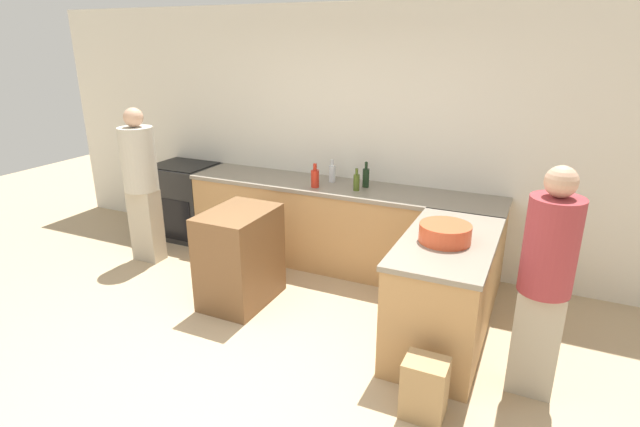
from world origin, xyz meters
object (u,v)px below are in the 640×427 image
range_oven (186,201)px  paper_bag (425,388)px  olive_oil_bottle (356,182)px  hot_sauce_bottle (315,178)px  island_table (240,257)px  mixing_bowl (445,233)px  vinegar_bottle_clear (332,173)px  wine_bottle_dark (366,177)px  person_by_range (141,181)px  person_at_peninsula (545,277)px

range_oven → paper_bag: range_oven is taller
olive_oil_bottle → hot_sauce_bottle: size_ratio=0.91×
island_table → mixing_bowl: size_ratio=2.29×
paper_bag → island_table: bearing=157.7°
vinegar_bottle_clear → paper_bag: (1.54, -2.00, -0.79)m
range_oven → wine_bottle_dark: size_ratio=3.44×
island_table → mixing_bowl: 1.90m
range_oven → wine_bottle_dark: wine_bottle_dark is taller
olive_oil_bottle → person_by_range: (-2.21, -0.67, -0.08)m
island_table → paper_bag: (1.93, -0.79, -0.24)m
island_table → olive_oil_bottle: size_ratio=3.93×
mixing_bowl → olive_oil_bottle: (-1.09, 0.98, 0.02)m
range_oven → mixing_bowl: 3.57m
person_by_range → person_at_peninsula: (4.01, -0.59, -0.03)m
vinegar_bottle_clear → person_at_peninsula: (2.15, -1.44, -0.12)m
person_by_range → island_table: bearing=-13.6°
hot_sauce_bottle → mixing_bowl: bearing=-30.8°
hot_sauce_bottle → olive_oil_bottle: bearing=9.8°
mixing_bowl → paper_bag: 1.14m
island_table → person_at_peninsula: 2.59m
mixing_bowl → hot_sauce_bottle: 1.76m
mixing_bowl → person_by_range: person_by_range is taller
mixing_bowl → hot_sauce_bottle: (-1.51, 0.90, 0.03)m
wine_bottle_dark → person_by_range: bearing=-160.1°
person_by_range → paper_bag: (3.40, -1.15, -0.70)m
island_table → olive_oil_bottle: 1.38m
island_table → hot_sauce_bottle: bearing=71.6°
vinegar_bottle_clear → person_by_range: size_ratio=0.14×
person_at_peninsula → island_table: bearing=174.8°
hot_sauce_bottle → person_at_peninsula: size_ratio=0.15×
island_table → hot_sauce_bottle: size_ratio=3.58×
olive_oil_bottle → vinegar_bottle_clear: vinegar_bottle_clear is taller
range_oven → person_by_range: person_by_range is taller
hot_sauce_bottle → vinegar_bottle_clear: size_ratio=1.03×
hot_sauce_bottle → paper_bag: (1.62, -1.74, -0.79)m
person_by_range → vinegar_bottle_clear: bearing=24.7°
olive_oil_bottle → wine_bottle_dark: (0.04, 0.15, 0.02)m
olive_oil_bottle → paper_bag: olive_oil_bottle is taller
wine_bottle_dark → person_at_peninsula: size_ratio=0.16×
olive_oil_bottle → wine_bottle_dark: bearing=73.5°
wine_bottle_dark → vinegar_bottle_clear: 0.40m
person_by_range → person_at_peninsula: size_ratio=1.04×
range_oven → person_by_range: 0.89m
island_table → person_by_range: (-1.47, 0.35, 0.46)m
wine_bottle_dark → person_by_range: person_by_range is taller
island_table → mixing_bowl: mixing_bowl is taller
mixing_bowl → person_by_range: size_ratio=0.23×
hot_sauce_bottle → person_at_peninsula: 2.52m
person_at_peninsula → mixing_bowl: bearing=158.9°
person_by_range → person_at_peninsula: bearing=-8.3°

